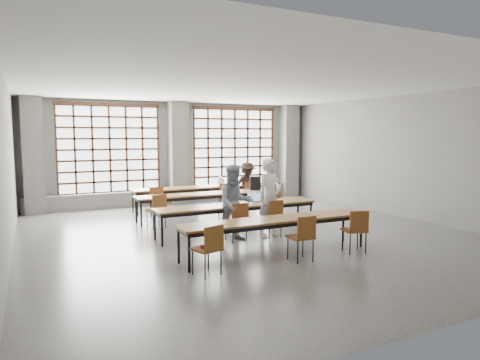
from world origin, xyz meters
The scene contains 41 objects.
floor centered at (0.00, 0.00, 0.00)m, with size 11.00×11.00×0.00m, color #474745.
ceiling centered at (0.00, 0.00, 3.50)m, with size 11.00×11.00×0.00m, color silver.
wall_back centered at (0.00, 5.50, 1.75)m, with size 10.00×10.00×0.00m, color slate.
wall_front centered at (0.00, -5.50, 1.75)m, with size 10.00×10.00×0.00m, color slate.
wall_left centered at (-5.00, 0.00, 1.75)m, with size 11.00×11.00×0.00m, color slate.
wall_right centered at (5.00, 0.00, 1.75)m, with size 11.00×11.00×0.00m, color slate.
column_left centered at (-4.50, 5.22, 1.75)m, with size 0.60×0.55×3.50m, color #5B5B58.
column_mid centered at (0.00, 5.22, 1.75)m, with size 0.60×0.55×3.50m, color #5B5B58.
column_right centered at (4.50, 5.22, 1.75)m, with size 0.60×0.55×3.50m, color #5B5B58.
window_left centered at (-2.25, 5.42, 1.90)m, with size 3.32×0.12×3.00m.
window_right centered at (2.25, 5.42, 1.90)m, with size 3.32×0.12×3.00m.
sill_ledge centered at (0.00, 5.30, 0.25)m, with size 9.80×0.35×0.50m, color #5B5B58.
desk_row_a centered at (0.08, 3.80, 0.66)m, with size 4.00×0.70×0.73m.
desk_row_b centered at (-0.17, 2.24, 0.66)m, with size 4.00×0.70×0.73m.
desk_row_c centered at (-0.23, 0.10, 0.66)m, with size 4.00×0.70×0.73m.
desk_row_d centered at (-0.29, -1.80, 0.66)m, with size 4.00×0.70×0.73m.
chair_back_left centered at (-1.34, 3.17, 0.54)m, with size 0.52×0.53×0.88m.
chair_back_mid centered at (0.86, 3.17, 0.54)m, with size 0.52×0.52×0.88m.
chair_back_right centered at (1.68, 3.17, 0.54)m, with size 0.42×0.43×0.88m.
chair_mid_left centered at (-1.75, 1.61, 0.54)m, with size 0.50×0.50×0.88m.
chair_mid_centre centered at (0.25, 1.61, 0.54)m, with size 0.48×0.49×0.88m.
chair_mid_right centered at (1.63, 1.61, 0.54)m, with size 0.43×0.43×0.88m.
chair_front_left centered at (-0.52, -0.53, 0.54)m, with size 0.44×0.45×0.88m.
chair_front_right centered at (0.38, -0.53, 0.54)m, with size 0.46×0.47×0.88m.
chair_near_left centered at (-1.97, -2.43, 0.54)m, with size 0.52×0.52×0.88m.
chair_near_mid centered at (-0.09, -2.43, 0.54)m, with size 0.42×0.43×0.88m.
chair_near_right centered at (1.19, -2.43, 0.54)m, with size 0.51×0.51×0.88m.
student_male centered at (0.37, -0.40, 0.92)m, with size 0.67×0.44×1.83m, color silver.
student_female centered at (-0.53, -0.40, 0.85)m, with size 0.83×0.65×1.71m, color #182148.
student_back centered at (1.68, 3.30, 0.75)m, with size 0.96×0.55×1.49m, color black.
laptop_front centered at (0.33, 0.21, 0.79)m, with size 0.39×0.34×0.26m.
laptop_back centered at (1.44, 3.91, 0.79)m, with size 0.39×0.34×0.26m.
mouse centered at (0.72, 0.08, 0.75)m, with size 0.10×0.06×0.04m, color silver.
green_box centered at (-0.28, 0.18, 0.78)m, with size 0.25×0.09×0.09m, color green.
phone centered at (-0.05, 0.00, 0.74)m, with size 0.13×0.06×0.01m, color black.
paper_sheet_a centered at (-0.77, 2.29, 0.73)m, with size 0.30×0.21×0.00m, color white.
paper_sheet_b centered at (-0.47, 2.19, 0.73)m, with size 0.30×0.21×0.00m, color white.
paper_sheet_c centered at (-0.07, 2.24, 0.73)m, with size 0.30×0.21×0.00m, color silver.
backpack centered at (1.43, 2.29, 0.93)m, with size 0.32×0.20×0.40m, color black.
plastic_bag centered at (0.98, 3.85, 0.87)m, with size 0.26×0.21×0.29m, color white.
red_pouch centered at (-1.99, -2.35, 0.50)m, with size 0.20×0.08×0.06m, color maroon.
Camera 1 is at (-4.61, -8.92, 2.36)m, focal length 32.00 mm.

